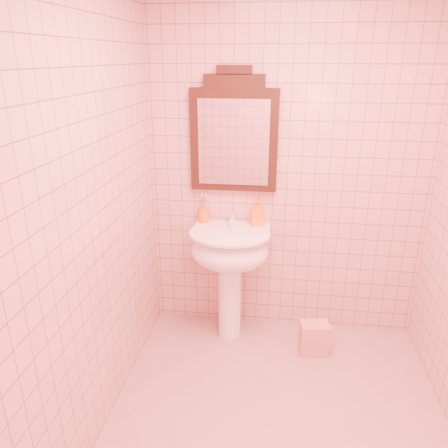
# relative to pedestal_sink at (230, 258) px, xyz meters

# --- Properties ---
(floor) EXTENTS (2.20, 2.20, 0.00)m
(floor) POSITION_rel_pedestal_sink_xyz_m (0.38, -0.87, -0.66)
(floor) COLOR tan
(floor) RESTS_ON ground
(back_wall) EXTENTS (2.00, 0.02, 2.50)m
(back_wall) POSITION_rel_pedestal_sink_xyz_m (0.38, 0.23, 0.59)
(back_wall) COLOR #D59C95
(back_wall) RESTS_ON floor
(pedestal_sink) EXTENTS (0.58, 0.58, 0.86)m
(pedestal_sink) POSITION_rel_pedestal_sink_xyz_m (0.00, 0.00, 0.00)
(pedestal_sink) COLOR white
(pedestal_sink) RESTS_ON floor
(faucet) EXTENTS (0.04, 0.16, 0.11)m
(faucet) POSITION_rel_pedestal_sink_xyz_m (0.00, 0.14, 0.26)
(faucet) COLOR white
(faucet) RESTS_ON pedestal_sink
(mirror) EXTENTS (0.62, 0.06, 0.86)m
(mirror) POSITION_rel_pedestal_sink_xyz_m (0.00, 0.20, 0.85)
(mirror) COLOR black
(mirror) RESTS_ON back_wall
(toothbrush_cup) EXTENTS (0.09, 0.09, 0.20)m
(toothbrush_cup) POSITION_rel_pedestal_sink_xyz_m (-0.22, 0.18, 0.26)
(toothbrush_cup) COLOR orange
(toothbrush_cup) RESTS_ON pedestal_sink
(soap_dispenser) EXTENTS (0.12, 0.12, 0.20)m
(soap_dispenser) POSITION_rel_pedestal_sink_xyz_m (0.18, 0.16, 0.30)
(soap_dispenser) COLOR orange
(soap_dispenser) RESTS_ON pedestal_sink
(towel) EXTENTS (0.22, 0.16, 0.25)m
(towel) POSITION_rel_pedestal_sink_xyz_m (0.63, -0.14, -0.54)
(towel) COLOR tan
(towel) RESTS_ON floor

